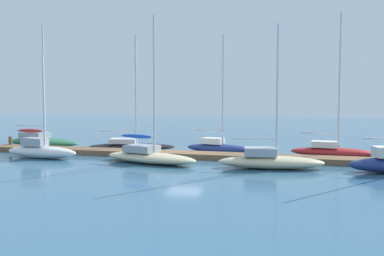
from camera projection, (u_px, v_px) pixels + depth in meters
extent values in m
plane|color=#386684|center=(185.00, 157.00, 32.09)|extent=(120.00, 120.00, 0.00)
cube|color=brown|center=(185.00, 155.00, 32.07)|extent=(31.88, 1.99, 0.39)
cylinder|color=brown|center=(10.00, 143.00, 37.03)|extent=(0.28, 0.28, 1.05)
ellipsoid|color=#2D7047|center=(42.00, 142.00, 38.87)|extent=(7.82, 3.25, 0.75)
cube|color=#9EA3AD|center=(35.00, 135.00, 39.11)|extent=(2.46, 1.90, 0.49)
cylinder|color=silver|center=(44.00, 82.00, 38.32)|extent=(0.15, 0.15, 9.81)
cylinder|color=silver|center=(31.00, 126.00, 39.23)|extent=(3.18, 0.51, 0.12)
ellipsoid|color=white|center=(42.00, 152.00, 31.69)|extent=(5.67, 1.72, 0.88)
cube|color=#9EA3AD|center=(35.00, 142.00, 31.81)|extent=(1.73, 1.12, 0.57)
cylinder|color=silver|center=(44.00, 101.00, 31.32)|extent=(0.13, 0.13, 6.47)
cylinder|color=silver|center=(31.00, 131.00, 31.85)|extent=(2.36, 0.20, 0.11)
ellipsoid|color=#B72D28|center=(31.00, 131.00, 31.85)|extent=(2.14, 0.44, 0.28)
ellipsoid|color=black|center=(132.00, 147.00, 36.10)|extent=(7.40, 3.83, 0.59)
cube|color=silver|center=(123.00, 141.00, 36.08)|extent=(2.43, 2.00, 0.38)
cylinder|color=silver|center=(136.00, 90.00, 35.73)|extent=(0.14, 0.14, 8.75)
cylinder|color=silver|center=(118.00, 131.00, 36.03)|extent=(2.91, 0.83, 0.11)
ellipsoid|color=beige|center=(150.00, 158.00, 29.48)|extent=(7.27, 3.88, 0.70)
cube|color=#9EA3AD|center=(142.00, 149.00, 29.78)|extent=(2.40, 2.05, 0.46)
cylinder|color=silver|center=(154.00, 85.00, 28.94)|extent=(0.14, 0.14, 9.04)
cylinder|color=silver|center=(137.00, 136.00, 29.92)|extent=(2.85, 0.81, 0.11)
ellipsoid|color=blue|center=(137.00, 136.00, 29.92)|extent=(2.63, 0.98, 0.28)
ellipsoid|color=navy|center=(219.00, 148.00, 34.50)|extent=(5.71, 2.57, 0.70)
cube|color=silver|center=(213.00, 141.00, 34.70)|extent=(1.83, 1.40, 0.46)
cylinder|color=silver|center=(223.00, 90.00, 34.03)|extent=(0.13, 0.13, 8.45)
cylinder|color=silver|center=(209.00, 130.00, 34.78)|extent=(2.29, 0.53, 0.11)
ellipsoid|color=beige|center=(271.00, 162.00, 27.24)|extent=(6.73, 2.93, 0.79)
cube|color=#9EA3AD|center=(260.00, 152.00, 27.27)|extent=(2.14, 1.66, 0.51)
cylinder|color=silver|center=(277.00, 91.00, 26.86)|extent=(0.14, 0.14, 8.06)
cylinder|color=silver|center=(254.00, 139.00, 27.25)|extent=(2.72, 0.52, 0.11)
ellipsoid|color=#B21E1E|center=(333.00, 152.00, 32.21)|extent=(6.24, 2.07, 0.70)
cube|color=silver|center=(325.00, 144.00, 32.38)|extent=(1.92, 1.27, 0.45)
cylinder|color=silver|center=(339.00, 80.00, 31.71)|extent=(0.14, 0.14, 9.77)
cylinder|color=silver|center=(320.00, 133.00, 32.44)|extent=(2.58, 0.30, 0.11)
sphere|color=red|center=(336.00, 146.00, 36.78)|extent=(0.51, 0.51, 0.51)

